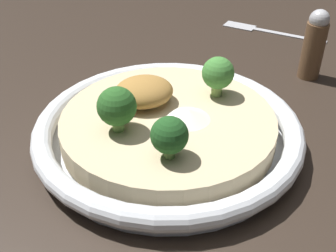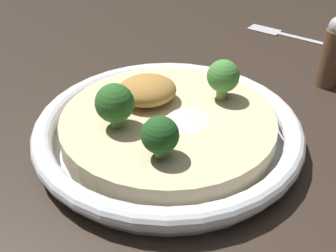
{
  "view_description": "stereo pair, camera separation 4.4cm",
  "coord_description": "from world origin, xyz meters",
  "px_view_note": "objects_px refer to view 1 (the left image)",
  "views": [
    {
      "loc": [
        -0.11,
        -0.34,
        0.27
      ],
      "look_at": [
        0.0,
        0.0,
        0.02
      ],
      "focal_mm": 45.0,
      "sensor_mm": 36.0,
      "label": 1
    },
    {
      "loc": [
        -0.07,
        -0.36,
        0.27
      ],
      "look_at": [
        0.0,
        0.0,
        0.02
      ],
      "focal_mm": 45.0,
      "sensor_mm": 36.0,
      "label": 2
    }
  ],
  "objects_px": {
    "broccoli_front": "(169,136)",
    "broccoli_left": "(117,107)",
    "risotto_bowl": "(168,129)",
    "broccoli_right": "(218,74)",
    "fork_utensil": "(262,30)",
    "pepper_shaker": "(314,44)"
  },
  "relations": [
    {
      "from": "risotto_bowl",
      "to": "broccoli_left",
      "type": "bearing_deg",
      "value": -171.07
    },
    {
      "from": "broccoli_front",
      "to": "pepper_shaker",
      "type": "bearing_deg",
      "value": 31.07
    },
    {
      "from": "broccoli_front",
      "to": "broccoli_left",
      "type": "bearing_deg",
      "value": 121.62
    },
    {
      "from": "fork_utensil",
      "to": "pepper_shaker",
      "type": "xyz_separation_m",
      "value": [
        -0.02,
        -0.17,
        0.05
      ]
    },
    {
      "from": "broccoli_right",
      "to": "broccoli_front",
      "type": "xyz_separation_m",
      "value": [
        -0.08,
        -0.09,
        -0.0
      ]
    },
    {
      "from": "risotto_bowl",
      "to": "broccoli_right",
      "type": "xyz_separation_m",
      "value": [
        0.06,
        0.02,
        0.04
      ]
    },
    {
      "from": "risotto_bowl",
      "to": "fork_utensil",
      "type": "xyz_separation_m",
      "value": [
        0.25,
        0.25,
        -0.02
      ]
    },
    {
      "from": "broccoli_right",
      "to": "fork_utensil",
      "type": "xyz_separation_m",
      "value": [
        0.18,
        0.23,
        -0.06
      ]
    },
    {
      "from": "risotto_bowl",
      "to": "broccoli_right",
      "type": "height_order",
      "value": "broccoli_right"
    },
    {
      "from": "broccoli_front",
      "to": "pepper_shaker",
      "type": "distance_m",
      "value": 0.29
    },
    {
      "from": "risotto_bowl",
      "to": "broccoli_left",
      "type": "relative_size",
      "value": 6.11
    },
    {
      "from": "pepper_shaker",
      "to": "broccoli_front",
      "type": "bearing_deg",
      "value": -148.93
    },
    {
      "from": "risotto_bowl",
      "to": "broccoli_front",
      "type": "bearing_deg",
      "value": -106.88
    },
    {
      "from": "broccoli_right",
      "to": "fork_utensil",
      "type": "bearing_deg",
      "value": 50.82
    },
    {
      "from": "risotto_bowl",
      "to": "broccoli_front",
      "type": "relative_size",
      "value": 6.9
    },
    {
      "from": "broccoli_front",
      "to": "fork_utensil",
      "type": "relative_size",
      "value": 0.29
    },
    {
      "from": "pepper_shaker",
      "to": "fork_utensil",
      "type": "bearing_deg",
      "value": 82.91
    },
    {
      "from": "broccoli_right",
      "to": "pepper_shaker",
      "type": "distance_m",
      "value": 0.18
    },
    {
      "from": "broccoli_right",
      "to": "broccoli_front",
      "type": "bearing_deg",
      "value": -133.49
    },
    {
      "from": "risotto_bowl",
      "to": "pepper_shaker",
      "type": "relative_size",
      "value": 2.99
    },
    {
      "from": "fork_utensil",
      "to": "broccoli_right",
      "type": "bearing_deg",
      "value": 97.59
    },
    {
      "from": "broccoli_right",
      "to": "risotto_bowl",
      "type": "bearing_deg",
      "value": -159.16
    }
  ]
}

